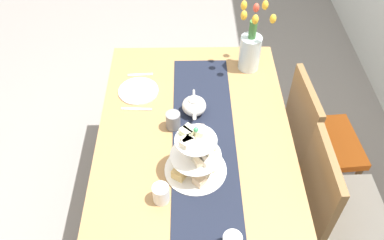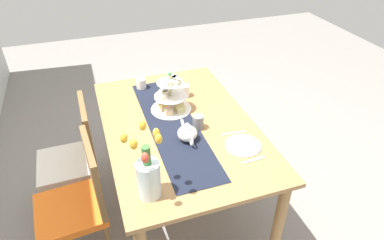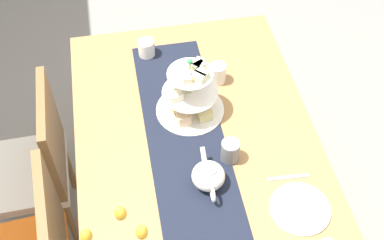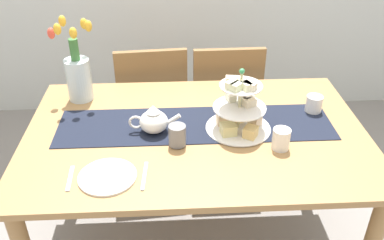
% 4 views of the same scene
% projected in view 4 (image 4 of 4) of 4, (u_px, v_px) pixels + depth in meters
% --- Properties ---
extents(dining_table, '(1.57, 1.01, 0.77)m').
position_uv_depth(dining_table, '(196.00, 149.00, 1.98)').
color(dining_table, '#A37747').
rests_on(dining_table, ground_plane).
extents(chair_left, '(0.45, 0.45, 0.91)m').
position_uv_depth(chair_left, '(152.00, 103.00, 2.68)').
color(chair_left, brown).
rests_on(chair_left, ground_plane).
extents(chair_right, '(0.43, 0.43, 0.91)m').
position_uv_depth(chair_right, '(224.00, 101.00, 2.70)').
color(chair_right, brown).
rests_on(chair_right, ground_plane).
extents(table_runner, '(1.29, 0.32, 0.00)m').
position_uv_depth(table_runner, '(195.00, 125.00, 1.97)').
color(table_runner, black).
rests_on(table_runner, dining_table).
extents(tiered_cake_stand, '(0.30, 0.30, 0.30)m').
position_uv_depth(tiered_cake_stand, '(239.00, 111.00, 1.88)').
color(tiered_cake_stand, beige).
rests_on(tiered_cake_stand, table_runner).
extents(teapot, '(0.24, 0.13, 0.14)m').
position_uv_depth(teapot, '(153.00, 121.00, 1.89)').
color(teapot, white).
rests_on(teapot, table_runner).
extents(tulip_vase, '(0.22, 0.19, 0.43)m').
position_uv_depth(tulip_vase, '(78.00, 73.00, 2.11)').
color(tulip_vase, silver).
rests_on(tulip_vase, dining_table).
extents(cream_jug, '(0.08, 0.08, 0.08)m').
position_uv_depth(cream_jug, '(314.00, 104.00, 2.05)').
color(cream_jug, white).
rests_on(cream_jug, dining_table).
extents(dinner_plate_left, '(0.23, 0.23, 0.01)m').
position_uv_depth(dinner_plate_left, '(107.00, 177.00, 1.64)').
color(dinner_plate_left, white).
rests_on(dinner_plate_left, dining_table).
extents(fork_left, '(0.02, 0.15, 0.01)m').
position_uv_depth(fork_left, '(70.00, 178.00, 1.64)').
color(fork_left, silver).
rests_on(fork_left, dining_table).
extents(knife_left, '(0.02, 0.17, 0.01)m').
position_uv_depth(knife_left, '(145.00, 176.00, 1.65)').
color(knife_left, silver).
rests_on(knife_left, dining_table).
extents(mug_grey, '(0.08, 0.08, 0.09)m').
position_uv_depth(mug_grey, '(177.00, 135.00, 1.80)').
color(mug_grey, slate).
rests_on(mug_grey, table_runner).
extents(mug_white_text, '(0.08, 0.08, 0.09)m').
position_uv_depth(mug_white_text, '(281.00, 139.00, 1.79)').
color(mug_white_text, white).
rests_on(mug_white_text, dining_table).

